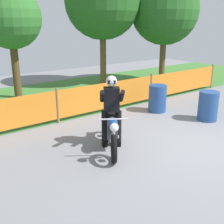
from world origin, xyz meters
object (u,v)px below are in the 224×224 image
(motorcycle_lead, at_px, (112,130))
(spare_drum, at_px, (157,98))
(oil_drum, at_px, (208,106))
(rider_lead, at_px, (111,107))

(motorcycle_lead, bearing_deg, spare_drum, 149.68)
(oil_drum, bearing_deg, motorcycle_lead, 178.14)
(oil_drum, xyz_separation_m, spare_drum, (-0.57, 1.52, 0.00))
(rider_lead, distance_m, spare_drum, 3.12)
(oil_drum, height_order, spare_drum, same)
(motorcycle_lead, bearing_deg, oil_drum, 122.28)
(motorcycle_lead, relative_size, spare_drum, 1.96)
(motorcycle_lead, distance_m, rider_lead, 0.54)
(motorcycle_lead, height_order, spare_drum, motorcycle_lead)
(spare_drum, bearing_deg, rider_lead, -156.54)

